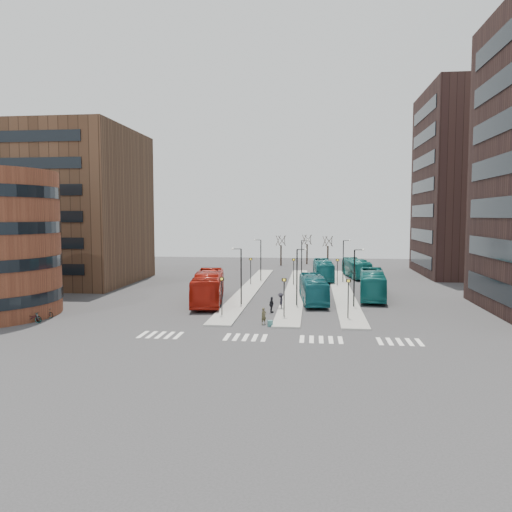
# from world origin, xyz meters

# --- Properties ---
(ground) EXTENTS (160.00, 160.00, 0.00)m
(ground) POSITION_xyz_m (0.00, 0.00, 0.00)
(ground) COLOR #2D2D2F
(ground) RESTS_ON ground
(island_left) EXTENTS (2.50, 45.00, 0.15)m
(island_left) POSITION_xyz_m (-4.00, 30.00, 0.07)
(island_left) COLOR gray
(island_left) RESTS_ON ground
(island_mid) EXTENTS (2.50, 45.00, 0.15)m
(island_mid) POSITION_xyz_m (2.00, 30.00, 0.07)
(island_mid) COLOR gray
(island_mid) RESTS_ON ground
(island_right) EXTENTS (2.50, 45.00, 0.15)m
(island_right) POSITION_xyz_m (8.00, 30.00, 0.07)
(island_right) COLOR gray
(island_right) RESTS_ON ground
(suitcase) EXTENTS (0.50, 0.45, 0.53)m
(suitcase) POSITION_xyz_m (0.60, 8.21, 0.26)
(suitcase) COLOR #241C9D
(suitcase) RESTS_ON ground
(red_bus) EXTENTS (4.73, 12.92, 3.52)m
(red_bus) POSITION_xyz_m (-7.27, 19.16, 1.76)
(red_bus) COLOR #9C160C
(red_bus) RESTS_ON ground
(teal_bus_a) EXTENTS (3.46, 10.84, 2.97)m
(teal_bus_a) POSITION_xyz_m (4.34, 21.04, 1.48)
(teal_bus_a) COLOR #135760
(teal_bus_a) RESTS_ON ground
(teal_bus_b) EXTENTS (3.10, 11.06, 3.05)m
(teal_bus_b) POSITION_xyz_m (5.79, 40.77, 1.53)
(teal_bus_b) COLOR #15666C
(teal_bus_b) RESTS_ON ground
(teal_bus_c) EXTENTS (3.79, 11.98, 3.28)m
(teal_bus_c) POSITION_xyz_m (11.26, 24.66, 1.64)
(teal_bus_c) COLOR #13615F
(teal_bus_c) RESTS_ON ground
(teal_bus_d) EXTENTS (3.98, 10.81, 2.94)m
(teal_bus_d) POSITION_xyz_m (11.03, 44.44, 1.47)
(teal_bus_d) COLOR #166E6A
(teal_bus_d) RESTS_ON ground
(traveller) EXTENTS (0.65, 0.64, 1.51)m
(traveller) POSITION_xyz_m (-0.03, 8.94, 0.75)
(traveller) COLOR #49442B
(traveller) RESTS_ON ground
(commuter_a) EXTENTS (1.05, 0.92, 1.82)m
(commuter_a) POSITION_xyz_m (-5.51, 15.55, 0.91)
(commuter_a) COLOR black
(commuter_a) RESTS_ON ground
(commuter_b) EXTENTS (0.68, 1.01, 1.60)m
(commuter_b) POSITION_xyz_m (0.19, 14.49, 0.80)
(commuter_b) COLOR black
(commuter_b) RESTS_ON ground
(commuter_c) EXTENTS (0.73, 1.18, 1.76)m
(commuter_c) POSITION_xyz_m (1.00, 16.13, 0.88)
(commuter_c) COLOR black
(commuter_c) RESTS_ON ground
(bicycle_near) EXTENTS (1.85, 0.99, 0.92)m
(bicycle_near) POSITION_xyz_m (-21.00, 7.07, 0.46)
(bicycle_near) COLOR gray
(bicycle_near) RESTS_ON ground
(bicycle_mid) EXTENTS (1.56, 0.93, 0.91)m
(bicycle_mid) POSITION_xyz_m (-21.00, 7.61, 0.45)
(bicycle_mid) COLOR gray
(bicycle_mid) RESTS_ON ground
(bicycle_far) EXTENTS (1.79, 0.85, 0.90)m
(bicycle_far) POSITION_xyz_m (-21.00, 9.40, 0.45)
(bicycle_far) COLOR gray
(bicycle_far) RESTS_ON ground
(crosswalk_stripes) EXTENTS (22.35, 2.40, 0.01)m
(crosswalk_stripes) POSITION_xyz_m (1.75, 4.00, 0.01)
(crosswalk_stripes) COLOR silver
(crosswalk_stripes) RESTS_ON ground
(office_block) EXTENTS (25.00, 20.12, 22.00)m
(office_block) POSITION_xyz_m (-34.00, 33.98, 11.00)
(office_block) COLOR #4D3423
(office_block) RESTS_ON ground
(tower_far) EXTENTS (20.12, 20.00, 30.00)m
(tower_far) POSITION_xyz_m (31.98, 50.00, 15.00)
(tower_far) COLOR #311E1B
(tower_far) RESTS_ON ground
(sign_poles) EXTENTS (12.45, 22.12, 3.65)m
(sign_poles) POSITION_xyz_m (1.60, 23.00, 2.41)
(sign_poles) COLOR black
(sign_poles) RESTS_ON ground
(lamp_posts) EXTENTS (14.04, 20.24, 6.12)m
(lamp_posts) POSITION_xyz_m (2.64, 28.00, 3.58)
(lamp_posts) COLOR black
(lamp_posts) RESTS_ON ground
(bare_trees) EXTENTS (10.97, 8.14, 5.90)m
(bare_trees) POSITION_xyz_m (2.67, 62.67, 2.72)
(bare_trees) COLOR black
(bare_trees) RESTS_ON ground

